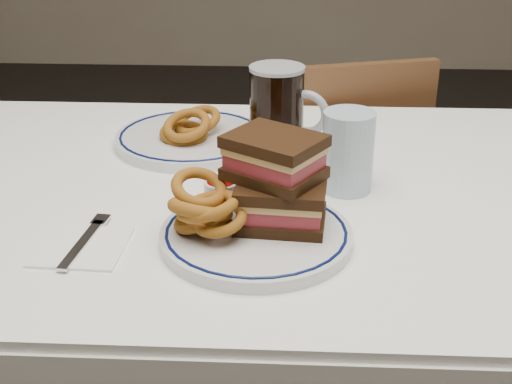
{
  "coord_description": "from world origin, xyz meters",
  "views": [
    {
      "loc": [
        0.05,
        -1.07,
        1.25
      ],
      "look_at": [
        0.0,
        -0.16,
        0.82
      ],
      "focal_mm": 50.0,
      "sensor_mm": 36.0,
      "label": 1
    }
  ],
  "objects_px": {
    "reuben_sandwich": "(278,181)",
    "beer_mug": "(278,111)",
    "main_plate": "(256,235)",
    "chair_far": "(335,197)",
    "far_plate": "(192,138)"
  },
  "relations": [
    {
      "from": "chair_far",
      "to": "main_plate",
      "type": "height_order",
      "value": "chair_far"
    },
    {
      "from": "reuben_sandwich",
      "to": "far_plate",
      "type": "distance_m",
      "value": 0.39
    },
    {
      "from": "chair_far",
      "to": "main_plate",
      "type": "xyz_separation_m",
      "value": [
        -0.17,
        -0.78,
        0.31
      ]
    },
    {
      "from": "chair_far",
      "to": "reuben_sandwich",
      "type": "xyz_separation_m",
      "value": [
        -0.14,
        -0.75,
        0.38
      ]
    },
    {
      "from": "chair_far",
      "to": "main_plate",
      "type": "distance_m",
      "value": 0.85
    },
    {
      "from": "reuben_sandwich",
      "to": "far_plate",
      "type": "bearing_deg",
      "value": 116.29
    },
    {
      "from": "reuben_sandwich",
      "to": "far_plate",
      "type": "xyz_separation_m",
      "value": [
        -0.17,
        0.35,
        -0.07
      ]
    },
    {
      "from": "chair_far",
      "to": "reuben_sandwich",
      "type": "bearing_deg",
      "value": -100.32
    },
    {
      "from": "reuben_sandwich",
      "to": "main_plate",
      "type": "bearing_deg",
      "value": -133.63
    },
    {
      "from": "main_plate",
      "to": "reuben_sandwich",
      "type": "height_order",
      "value": "reuben_sandwich"
    },
    {
      "from": "far_plate",
      "to": "main_plate",
      "type": "bearing_deg",
      "value": -69.36
    },
    {
      "from": "reuben_sandwich",
      "to": "beer_mug",
      "type": "relative_size",
      "value": 0.97
    },
    {
      "from": "main_plate",
      "to": "far_plate",
      "type": "height_order",
      "value": "far_plate"
    },
    {
      "from": "chair_far",
      "to": "far_plate",
      "type": "height_order",
      "value": "chair_far"
    },
    {
      "from": "main_plate",
      "to": "beer_mug",
      "type": "bearing_deg",
      "value": 85.93
    }
  ]
}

